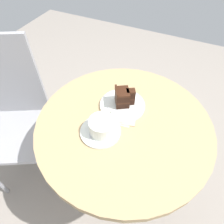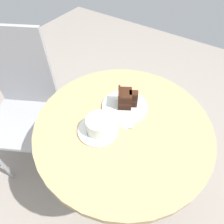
# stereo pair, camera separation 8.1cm
# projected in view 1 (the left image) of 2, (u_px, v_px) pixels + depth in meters

# --- Properties ---
(ground_plane) EXTENTS (4.40, 4.40, 0.01)m
(ground_plane) POSITION_uv_depth(u_px,v_px,m) (119.00, 187.00, 1.38)
(ground_plane) COLOR gray
(ground_plane) RESTS_ON ground
(cafe_table) EXTENTS (0.73, 0.73, 0.72)m
(cafe_table) POSITION_uv_depth(u_px,v_px,m) (123.00, 139.00, 0.92)
(cafe_table) COLOR tan
(cafe_table) RESTS_ON ground
(saucer) EXTENTS (0.16, 0.16, 0.01)m
(saucer) POSITION_uv_depth(u_px,v_px,m) (100.00, 131.00, 0.79)
(saucer) COLOR silver
(saucer) RESTS_ON cafe_table
(coffee_cup) EXTENTS (0.14, 0.10, 0.06)m
(coffee_cup) POSITION_uv_depth(u_px,v_px,m) (102.00, 126.00, 0.76)
(coffee_cup) COLOR silver
(coffee_cup) RESTS_ON saucer
(teaspoon) EXTENTS (0.09, 0.06, 0.00)m
(teaspoon) POSITION_uv_depth(u_px,v_px,m) (90.00, 127.00, 0.80)
(teaspoon) COLOR silver
(teaspoon) RESTS_ON saucer
(cake_plate) EXTENTS (0.20, 0.20, 0.01)m
(cake_plate) POSITION_uv_depth(u_px,v_px,m) (122.00, 105.00, 0.88)
(cake_plate) COLOR silver
(cake_plate) RESTS_ON cafe_table
(cake_slice) EXTENTS (0.09, 0.10, 0.08)m
(cake_slice) POSITION_uv_depth(u_px,v_px,m) (123.00, 97.00, 0.85)
(cake_slice) COLOR black
(cake_slice) RESTS_ON cake_plate
(fork) EXTENTS (0.06, 0.13, 0.00)m
(fork) POSITION_uv_depth(u_px,v_px,m) (114.00, 111.00, 0.85)
(fork) COLOR silver
(fork) RESTS_ON cake_plate
(napkin) EXTENTS (0.15, 0.17, 0.00)m
(napkin) POSITION_uv_depth(u_px,v_px,m) (120.00, 112.00, 0.86)
(napkin) COLOR beige
(napkin) RESTS_ON cafe_table
(cafe_chair) EXTENTS (0.51, 0.51, 0.95)m
(cafe_chair) POSITION_uv_depth(u_px,v_px,m) (12.00, 109.00, 1.11)
(cafe_chair) COLOR #9E9EA3
(cafe_chair) RESTS_ON ground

